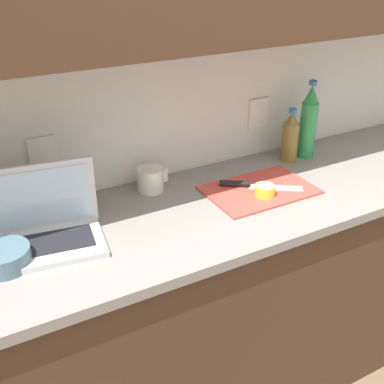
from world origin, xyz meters
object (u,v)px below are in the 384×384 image
object	(u,v)px
knife	(246,185)
lemon_half_cut	(265,190)
laptop	(45,226)
bottle_oil_tall	(290,137)
bottle_green_soda	(308,122)
bowl_white	(4,258)
cutting_board	(259,190)
measuring_cup	(151,179)

from	to	relation	value
knife	lemon_half_cut	world-z (taller)	lemon_half_cut
laptop	bottle_oil_tall	world-z (taller)	laptop
bottle_green_soda	bowl_white	world-z (taller)	bottle_green_soda
bottle_oil_tall	lemon_half_cut	bearing A→B (deg)	-142.32
laptop	bottle_oil_tall	size ratio (longest dim) A/B	1.63
lemon_half_cut	bottle_green_soda	bearing A→B (deg)	30.36
laptop	bowl_white	size ratio (longest dim) A/B	2.45
cutting_board	lemon_half_cut	bearing A→B (deg)	-104.70
cutting_board	bowl_white	size ratio (longest dim) A/B	2.64
cutting_board	bottle_oil_tall	size ratio (longest dim) A/B	1.76
knife	bottle_oil_tall	size ratio (longest dim) A/B	1.22
bottle_oil_tall	bowl_white	distance (m)	1.16
bottle_green_soda	knife	bearing A→B (deg)	-161.39
bottle_green_soda	bowl_white	distance (m)	1.25
laptop	lemon_half_cut	world-z (taller)	laptop
knife	bowl_white	bearing A→B (deg)	-141.92
cutting_board	lemon_half_cut	size ratio (longest dim) A/B	5.23
cutting_board	bowl_white	xyz separation A→B (m)	(-0.88, -0.03, 0.02)
bottle_green_soda	lemon_half_cut	bearing A→B (deg)	-149.64
cutting_board	lemon_half_cut	world-z (taller)	lemon_half_cut
cutting_board	bottle_oil_tall	distance (m)	0.33
knife	measuring_cup	size ratio (longest dim) A/B	2.34
laptop	bottle_green_soda	xyz separation A→B (m)	(1.10, 0.13, 0.09)
bottle_oil_tall	bowl_white	xyz separation A→B (m)	(-1.15, -0.19, -0.07)
knife	bottle_oil_tall	xyz separation A→B (m)	(0.29, 0.13, 0.08)
bottle_oil_tall	laptop	bearing A→B (deg)	-172.97
cutting_board	knife	size ratio (longest dim) A/B	1.44
bottle_green_soda	cutting_board	bearing A→B (deg)	-154.67
laptop	cutting_board	distance (m)	0.75
bottle_green_soda	measuring_cup	world-z (taller)	bottle_green_soda
laptop	knife	bearing A→B (deg)	8.21
cutting_board	bottle_green_soda	distance (m)	0.41
cutting_board	knife	world-z (taller)	knife
laptop	bottle_oil_tall	bearing A→B (deg)	15.52
bottle_green_soda	measuring_cup	bearing A→B (deg)	177.74
knife	bottle_oil_tall	world-z (taller)	bottle_oil_tall
measuring_cup	bowl_white	size ratio (longest dim) A/B	0.79
laptop	knife	world-z (taller)	laptop
laptop	knife	xyz separation A→B (m)	(0.72, -0.00, -0.04)
lemon_half_cut	measuring_cup	size ratio (longest dim) A/B	0.64
bottle_green_soda	measuring_cup	xyz separation A→B (m)	(-0.69, 0.03, -0.10)
knife	bottle_green_soda	bearing A→B (deg)	52.36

